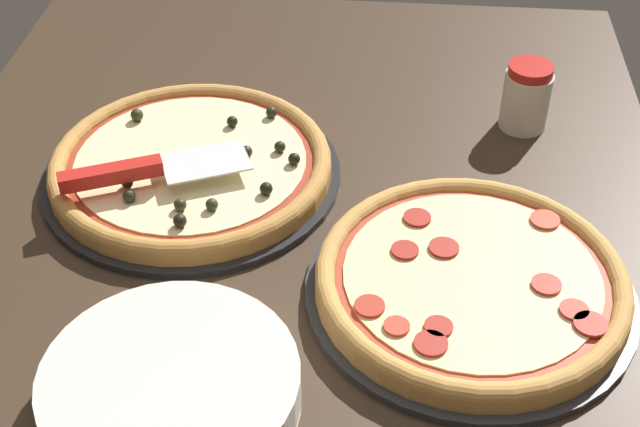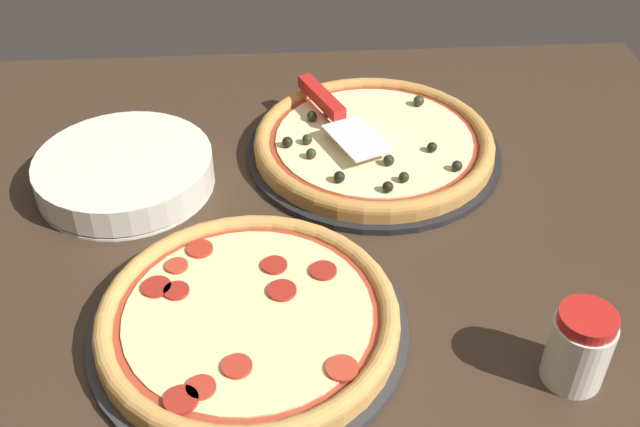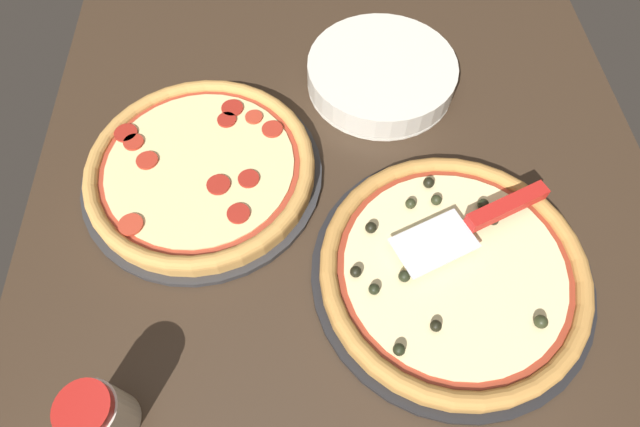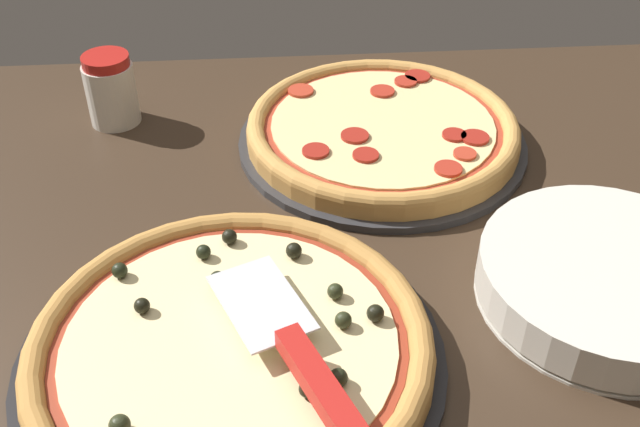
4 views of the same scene
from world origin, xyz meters
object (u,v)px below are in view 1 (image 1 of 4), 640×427
pizza_front (191,164)px  serving_spatula (134,171)px  plate_stack (171,389)px  pizza_back (471,280)px  parmesan_shaker (526,97)px

pizza_front → serving_spatula: size_ratio=1.58×
serving_spatula → plate_stack: bearing=20.0°
pizza_back → serving_spatula: bearing=-106.9°
pizza_front → plate_stack: same height
serving_spatula → parmesan_shaker: 55.46cm
serving_spatula → pizza_front: bearing=139.1°
pizza_front → parmesan_shaker: (-16.66, 44.78, 2.44)cm
pizza_front → serving_spatula: serving_spatula is taller
serving_spatula → parmesan_shaker: size_ratio=2.40×
pizza_back → plate_stack: size_ratio=1.37×
serving_spatula → parmesan_shaker: bearing=114.7°
pizza_front → plate_stack: 37.78cm
plate_stack → parmesan_shaker: bearing=144.1°
pizza_front → parmesan_shaker: parmesan_shaker is taller
serving_spatula → plate_stack: serving_spatula is taller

